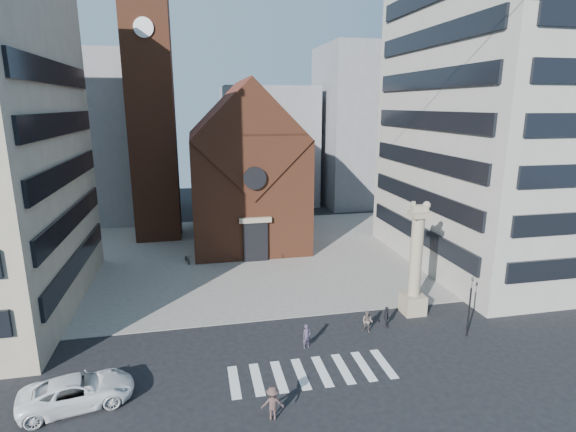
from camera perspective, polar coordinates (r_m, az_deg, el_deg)
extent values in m
plane|color=black|center=(30.40, 0.47, -16.34)|extent=(120.00, 120.00, 0.00)
cube|color=gray|center=(47.53, -4.44, -4.87)|extent=(46.00, 30.00, 0.05)
cube|color=brown|center=(51.80, -5.44, 3.52)|extent=(12.00, 16.00, 12.00)
cube|color=maroon|center=(51.45, -5.64, 10.18)|extent=(12.00, 15.40, 12.00)
cube|color=brown|center=(43.19, -4.40, 9.49)|extent=(11.76, 0.50, 11.76)
cylinder|color=black|center=(43.16, -4.23, 4.81)|extent=(2.20, 0.30, 2.20)
cube|color=black|center=(44.89, -4.13, -3.36)|extent=(2.40, 0.30, 4.00)
cube|color=tan|center=(44.21, -4.17, -0.53)|extent=(3.20, 0.40, 0.50)
cube|color=brown|center=(53.82, -16.97, 13.02)|extent=(5.00, 5.00, 30.00)
cylinder|color=white|center=(51.79, -17.89, 21.85)|extent=(2.00, 0.20, 2.00)
cube|color=#A6A296|center=(47.90, 27.13, 13.28)|extent=(18.00, 22.00, 32.00)
cube|color=gray|center=(67.33, -24.48, 9.04)|extent=(16.00, 14.00, 22.00)
cube|color=gray|center=(71.87, -2.53, 8.90)|extent=(14.00, 12.00, 18.00)
cube|color=gray|center=(73.14, 10.55, 11.12)|extent=(16.00, 14.00, 24.00)
cube|color=tan|center=(35.74, 15.54, -10.68)|extent=(1.60, 1.60, 1.50)
cylinder|color=tan|center=(34.38, 15.94, -4.98)|extent=(0.90, 0.90, 6.00)
cube|color=tan|center=(33.51, 16.31, 0.21)|extent=(1.30, 1.30, 0.40)
cube|color=tan|center=(33.42, 16.35, 0.88)|extent=(1.20, 0.50, 0.55)
sphere|color=tan|center=(33.62, 17.21, 1.33)|extent=(0.56, 0.56, 0.56)
cube|color=tan|center=(33.10, 15.64, 1.51)|extent=(0.25, 0.15, 0.35)
cylinder|color=black|center=(33.20, 21.98, -11.28)|extent=(0.12, 0.12, 3.50)
imported|color=black|center=(32.38, 22.33, -7.83)|extent=(0.13, 0.16, 0.80)
imported|color=white|center=(27.47, -25.18, -19.52)|extent=(6.04, 3.72, 1.56)
imported|color=#3E3448|center=(30.01, 2.40, -15.01)|extent=(0.67, 0.53, 1.62)
imported|color=#655651|center=(32.27, 10.05, -13.07)|extent=(0.98, 0.96, 1.59)
imported|color=#222128|center=(33.18, 12.37, -12.42)|extent=(0.69, 0.99, 1.56)
imported|color=#493431|center=(24.23, -1.97, -22.65)|extent=(1.22, 0.79, 1.78)
imported|color=black|center=(45.79, -12.66, -5.34)|extent=(0.99, 1.69, 0.84)
imported|color=black|center=(45.76, -10.72, -5.19)|extent=(0.86, 1.61, 0.93)
imported|color=black|center=(45.81, -8.78, -5.14)|extent=(0.99, 1.69, 0.84)
imported|color=black|center=(45.89, -6.84, -4.98)|extent=(0.86, 1.61, 0.93)
imported|color=black|center=(46.05, -4.92, -4.92)|extent=(0.99, 1.69, 0.84)
imported|color=black|center=(46.23, -3.01, -4.75)|extent=(0.86, 1.61, 0.93)
imported|color=black|center=(46.49, -1.12, -4.69)|extent=(0.99, 1.69, 0.84)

